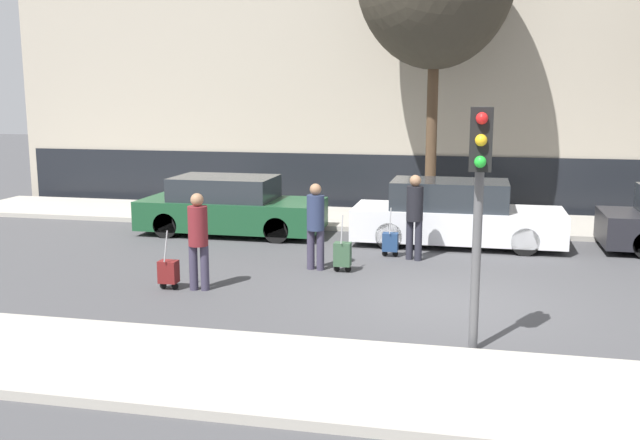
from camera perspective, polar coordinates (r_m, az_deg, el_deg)
ground_plane at (r=12.09m, az=10.24°, el=-6.39°), size 80.00×80.00×0.00m
sidewalk_near at (r=8.54m, az=9.20°, el=-13.13°), size 28.00×2.50×0.12m
sidewalk_far at (r=18.89m, az=11.11°, el=-0.22°), size 28.00×3.00×0.12m
building_facade at (r=21.95m, az=11.82°, el=14.84°), size 28.00×2.22×10.56m
parked_car_0 at (r=17.49m, az=-7.20°, el=1.04°), size 4.40×1.85×1.40m
parked_car_1 at (r=16.32m, az=10.74°, el=0.37°), size 4.66×1.71×1.46m
pedestrian_left at (r=12.50m, az=-9.73°, el=-1.23°), size 0.35×0.34×1.71m
trolley_left at (r=12.79m, az=-12.03°, el=-4.07°), size 0.34×0.29×1.05m
pedestrian_center at (r=13.75m, az=-0.36°, el=-0.09°), size 0.35×0.34×1.69m
trolley_center at (r=13.70m, az=1.81°, el=-2.76°), size 0.34×0.29×1.11m
pedestrian_right at (r=14.67m, az=7.58°, el=0.65°), size 0.34×0.34×1.76m
trolley_right at (r=15.04m, az=5.65°, el=-1.77°), size 0.34×0.29×1.04m
traffic_light at (r=9.29m, az=12.63°, el=3.17°), size 0.28×0.47×3.24m
parked_bicycle at (r=18.76m, az=11.52°, el=1.03°), size 1.77×0.06×0.96m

